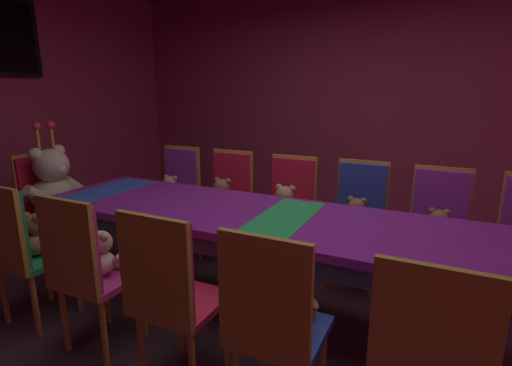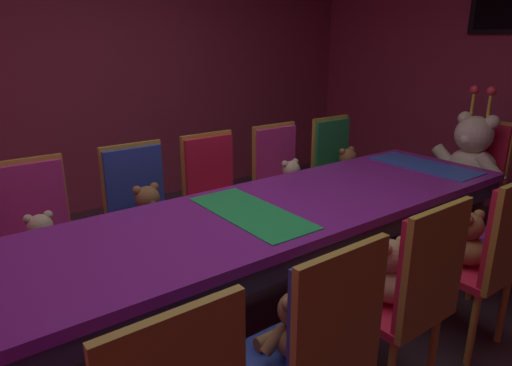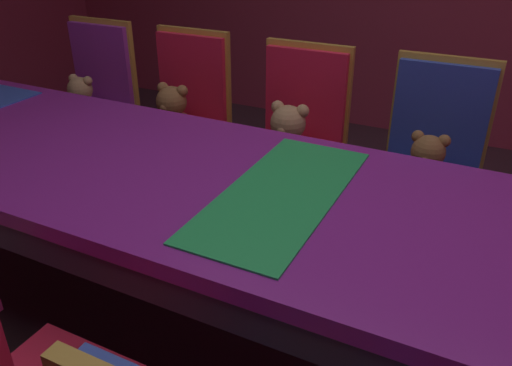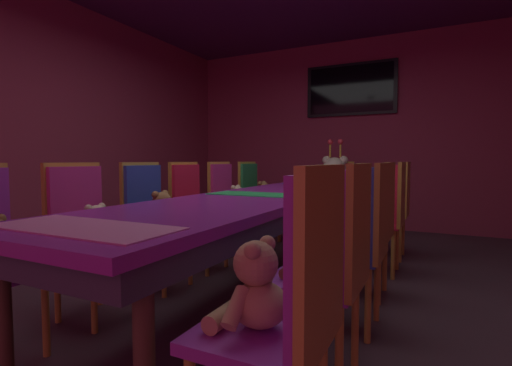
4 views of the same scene
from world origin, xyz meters
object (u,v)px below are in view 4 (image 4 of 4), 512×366
(teddy_right_3, at_px, (357,215))
(teddy_right_4, at_px, (375,207))
(chair_right_2, at_px, (367,230))
(chair_right_3, at_px, (378,216))
(teddy_left_4, at_px, (237,200))
(chair_left_1, at_px, (82,223))
(chair_right_5, at_px, (399,200))
(chair_right_0, at_px, (297,293))
(throne_chair, at_px, (337,191))
(banquet_table, at_px, (260,206))
(chair_right_1, at_px, (341,251))
(teddy_right_2, at_px, (343,231))
(wall_tv, at_px, (351,89))
(teddy_right_1, at_px, (310,253))
(teddy_left_1, at_px, (98,228))
(teddy_right_0, at_px, (254,290))
(king_teddy_bear, at_px, (334,182))
(chair_left_5, at_px, (253,194))
(teddy_left_2, at_px, (163,213))
(chair_left_4, at_px, (225,198))
(chair_right_4, at_px, (392,207))
(teddy_left_5, at_px, (263,195))
(chair_left_3, at_px, (191,204))
(chair_left_2, at_px, (148,211))
(teddy_right_5, at_px, (384,202))

(teddy_right_3, relative_size, teddy_right_4, 1.03)
(chair_right_2, xyz_separation_m, chair_right_3, (-0.03, 0.59, 0.00))
(teddy_left_4, relative_size, chair_right_2, 0.30)
(chair_left_1, relative_size, chair_right_5, 1.00)
(chair_right_0, distance_m, throne_chair, 3.95)
(banquet_table, height_order, chair_right_1, chair_right_1)
(chair_left_1, bearing_deg, banquet_table, 47.01)
(teddy_right_2, bearing_deg, wall_tv, -78.32)
(teddy_right_1, bearing_deg, teddy_right_4, -90.39)
(chair_right_0, bearing_deg, throne_chair, -77.71)
(chair_right_3, distance_m, teddy_right_4, 0.64)
(teddy_left_1, distance_m, chair_right_1, 1.53)
(teddy_right_0, bearing_deg, chair_right_5, -92.95)
(wall_tv, bearing_deg, king_teddy_bear, -90.00)
(chair_left_5, bearing_deg, teddy_left_2, -86.28)
(chair_left_4, relative_size, teddy_right_3, 2.99)
(teddy_left_2, distance_m, chair_right_4, 1.95)
(teddy_left_5, bearing_deg, king_teddy_bear, 46.29)
(chair_left_3, relative_size, chair_right_3, 1.00)
(teddy_left_4, height_order, teddy_right_1, teddy_left_4)
(teddy_right_0, relative_size, chair_right_5, 0.31)
(chair_right_0, relative_size, chair_right_4, 1.00)
(teddy_right_3, xyz_separation_m, chair_right_4, (0.17, 0.63, 0.01))
(teddy_left_5, bearing_deg, throne_chair, 52.26)
(chair_right_2, height_order, teddy_right_3, chair_right_2)
(chair_left_2, distance_m, chair_right_3, 1.76)
(teddy_left_2, distance_m, chair_right_0, 1.96)
(banquet_table, distance_m, chair_left_2, 0.89)
(teddy_right_0, bearing_deg, teddy_left_4, -59.69)
(chair_left_1, height_order, chair_right_4, same)
(teddy_left_4, bearing_deg, chair_left_5, 101.55)
(chair_left_1, xyz_separation_m, chair_right_2, (1.69, 0.58, 0.00))
(teddy_left_1, distance_m, teddy_right_1, 1.39)
(chair_left_4, bearing_deg, teddy_right_4, 0.38)
(chair_left_5, relative_size, teddy_right_3, 2.99)
(teddy_right_1, xyz_separation_m, teddy_right_5, (0.01, 2.39, 0.00))
(teddy_right_4, xyz_separation_m, throne_chair, (-0.71, 1.47, 0.01))
(chair_right_2, bearing_deg, teddy_left_2, -1.50)
(chair_right_2, bearing_deg, chair_left_4, -35.61)
(chair_left_3, xyz_separation_m, throne_chair, (0.85, 2.09, 0.00))
(chair_right_2, height_order, wall_tv, wall_tv)
(chair_left_2, height_order, teddy_right_2, chair_left_2)
(banquet_table, distance_m, teddy_right_0, 1.64)
(teddy_left_5, bearing_deg, teddy_left_4, -91.76)
(teddy_left_1, height_order, teddy_right_3, teddy_right_3)
(banquet_table, relative_size, chair_right_5, 3.72)
(banquet_table, relative_size, chair_right_3, 3.72)
(teddy_left_2, distance_m, king_teddy_bear, 2.59)
(chair_right_0, bearing_deg, teddy_left_5, -63.15)
(chair_left_3, bearing_deg, chair_right_4, 19.94)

